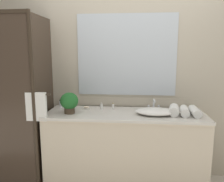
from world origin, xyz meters
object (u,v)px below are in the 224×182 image
(faucet, at_px, (154,106))
(rolled_towel_near_edge, at_px, (195,111))
(rolled_towel_far_edge, at_px, (174,110))
(amenity_bottle_conditioner, at_px, (102,106))
(amenity_bottle_shampoo, at_px, (113,106))
(amenity_bottle_lotion, at_px, (60,104))
(rolled_towel_middle, at_px, (184,111))
(sink_basin, at_px, (155,111))
(soap_dish, at_px, (86,108))
(potted_plant, at_px, (69,102))

(faucet, distance_m, rolled_towel_near_edge, 0.47)
(rolled_towel_far_edge, bearing_deg, amenity_bottle_conditioner, 169.22)
(amenity_bottle_shampoo, bearing_deg, rolled_towel_far_edge, -15.56)
(amenity_bottle_conditioner, distance_m, rolled_towel_far_edge, 0.84)
(amenity_bottle_lotion, height_order, rolled_towel_far_edge, rolled_towel_far_edge)
(rolled_towel_middle, bearing_deg, rolled_towel_far_edge, 172.27)
(sink_basin, distance_m, amenity_bottle_lotion, 1.15)
(amenity_bottle_shampoo, xyz_separation_m, rolled_towel_middle, (0.80, -0.21, 0.01))
(soap_dish, bearing_deg, potted_plant, -126.30)
(amenity_bottle_conditioner, bearing_deg, rolled_towel_near_edge, -9.32)
(amenity_bottle_shampoo, distance_m, rolled_towel_near_edge, 0.94)
(amenity_bottle_conditioner, height_order, rolled_towel_near_edge, rolled_towel_near_edge)
(potted_plant, xyz_separation_m, amenity_bottle_lotion, (-0.18, 0.22, -0.08))
(amenity_bottle_lotion, bearing_deg, faucet, -0.11)
(potted_plant, bearing_deg, rolled_towel_near_edge, 1.32)
(rolled_towel_near_edge, relative_size, rolled_towel_far_edge, 1.12)
(potted_plant, bearing_deg, faucet, 13.05)
(amenity_bottle_lotion, xyz_separation_m, amenity_bottle_shampoo, (0.65, 0.01, -0.01))
(rolled_towel_near_edge, bearing_deg, amenity_bottle_shampoo, 167.21)
(amenity_bottle_shampoo, bearing_deg, rolled_towel_middle, -14.52)
(faucet, height_order, rolled_towel_far_edge, faucet)
(soap_dish, distance_m, rolled_towel_near_edge, 1.25)
(sink_basin, distance_m, soap_dish, 0.83)
(rolled_towel_near_edge, relative_size, rolled_towel_middle, 1.08)
(amenity_bottle_conditioner, xyz_separation_m, amenity_bottle_shampoo, (0.14, 0.03, -0.00))
(faucet, height_order, rolled_towel_middle, faucet)
(amenity_bottle_lotion, height_order, rolled_towel_near_edge, amenity_bottle_lotion)
(amenity_bottle_conditioner, height_order, rolled_towel_middle, rolled_towel_middle)
(sink_basin, bearing_deg, amenity_bottle_conditioner, 165.62)
(amenity_bottle_conditioner, bearing_deg, amenity_bottle_shampoo, 14.35)
(sink_basin, relative_size, soap_dish, 4.44)
(sink_basin, distance_m, amenity_bottle_conditioner, 0.64)
(potted_plant, height_order, amenity_bottle_conditioner, potted_plant)
(sink_basin, xyz_separation_m, potted_plant, (-0.96, -0.04, 0.10))
(amenity_bottle_conditioner, relative_size, rolled_towel_middle, 0.35)
(soap_dish, xyz_separation_m, rolled_towel_middle, (1.12, -0.17, 0.03))
(amenity_bottle_shampoo, bearing_deg, amenity_bottle_lotion, -178.74)
(faucet, height_order, rolled_towel_near_edge, faucet)
(faucet, xyz_separation_m, rolled_towel_middle, (0.32, -0.19, -0.00))
(rolled_towel_far_edge, bearing_deg, rolled_towel_middle, -7.73)
(amenity_bottle_conditioner, bearing_deg, soap_dish, 179.73)
(potted_plant, distance_m, rolled_towel_far_edge, 1.17)
(rolled_towel_near_edge, height_order, rolled_towel_far_edge, rolled_towel_far_edge)
(amenity_bottle_lotion, height_order, rolled_towel_middle, amenity_bottle_lotion)
(rolled_towel_middle, height_order, rolled_towel_far_edge, rolled_towel_far_edge)
(amenity_bottle_lotion, relative_size, rolled_towel_far_edge, 0.47)
(amenity_bottle_shampoo, xyz_separation_m, rolled_towel_near_edge, (0.91, -0.21, 0.01))
(rolled_towel_far_edge, bearing_deg, sink_basin, -179.43)
(sink_basin, bearing_deg, faucet, 90.00)
(faucet, height_order, soap_dish, faucet)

